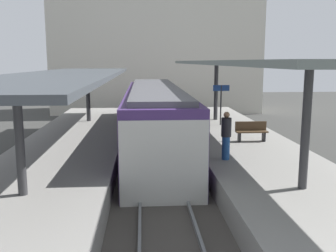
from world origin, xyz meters
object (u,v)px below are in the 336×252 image
commuter_train (155,118)px  platform_bench (251,131)px  platform_sign (221,96)px  passenger_near_bench (226,135)px

commuter_train → platform_bench: commuter_train is taller
commuter_train → platform_bench: bearing=-27.5°
commuter_train → platform_sign: size_ratio=6.83×
platform_bench → passenger_near_bench: bearing=-120.7°
commuter_train → platform_sign: bearing=30.1°
commuter_train → platform_bench: size_ratio=10.78×
platform_sign → passenger_near_bench: bearing=-100.3°
platform_sign → commuter_train: bearing=-149.9°
commuter_train → passenger_near_bench: bearing=-65.8°
commuter_train → platform_bench: (4.18, -2.17, -0.26)m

